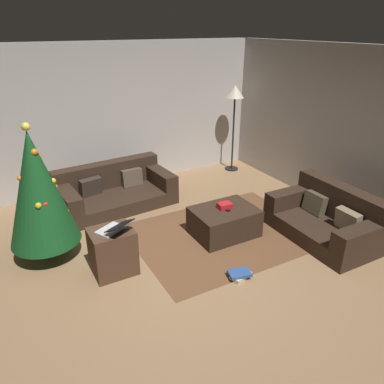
% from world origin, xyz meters
% --- Properties ---
extents(ground_plane, '(6.40, 6.40, 0.00)m').
position_xyz_m(ground_plane, '(0.00, 0.00, 0.00)').
color(ground_plane, '#93704C').
extents(rear_partition, '(6.40, 0.12, 2.60)m').
position_xyz_m(rear_partition, '(0.00, 3.14, 1.30)').
color(rear_partition, '#BCB7B2').
rests_on(rear_partition, ground_plane).
extents(corner_partition, '(0.12, 6.40, 2.60)m').
position_xyz_m(corner_partition, '(3.14, 0.00, 1.30)').
color(corner_partition, '#B5B0AB').
rests_on(corner_partition, ground_plane).
extents(couch_left, '(1.95, 1.13, 0.68)m').
position_xyz_m(couch_left, '(-0.13, 2.25, 0.25)').
color(couch_left, '#332319').
rests_on(couch_left, ground_plane).
extents(couch_right, '(0.93, 1.57, 0.74)m').
position_xyz_m(couch_right, '(2.25, -0.28, 0.28)').
color(couch_right, '#332319').
rests_on(couch_right, ground_plane).
extents(ottoman, '(0.91, 0.68, 0.41)m').
position_xyz_m(ottoman, '(0.96, 0.48, 0.21)').
color(ottoman, '#332319').
rests_on(ottoman, ground_plane).
extents(gift_box, '(0.21, 0.17, 0.08)m').
position_xyz_m(gift_box, '(0.97, 0.50, 0.46)').
color(gift_box, red).
rests_on(gift_box, ottoman).
extents(tv_remote, '(0.09, 0.17, 0.02)m').
position_xyz_m(tv_remote, '(0.95, 0.46, 0.42)').
color(tv_remote, black).
rests_on(tv_remote, ottoman).
extents(christmas_tree, '(0.88, 0.88, 1.83)m').
position_xyz_m(christmas_tree, '(-1.41, 1.13, 0.99)').
color(christmas_tree, brown).
rests_on(christmas_tree, ground_plane).
extents(side_table, '(0.52, 0.44, 0.59)m').
position_xyz_m(side_table, '(-0.75, 0.38, 0.30)').
color(side_table, '#4C3323').
rests_on(side_table, ground_plane).
extents(laptop, '(0.46, 0.48, 0.18)m').
position_xyz_m(laptop, '(-0.72, 0.33, 0.64)').
color(laptop, silver).
rests_on(laptop, side_table).
extents(book_stack, '(0.32, 0.24, 0.09)m').
position_xyz_m(book_stack, '(0.56, -0.49, 0.05)').
color(book_stack, beige).
rests_on(book_stack, ground_plane).
extents(corner_lamp, '(0.36, 0.36, 1.76)m').
position_xyz_m(corner_lamp, '(2.60, 2.66, 1.50)').
color(corner_lamp, black).
rests_on(corner_lamp, ground_plane).
extents(area_rug, '(2.60, 2.00, 0.01)m').
position_xyz_m(area_rug, '(0.96, 0.48, 0.00)').
color(area_rug, brown).
rests_on(area_rug, ground_plane).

